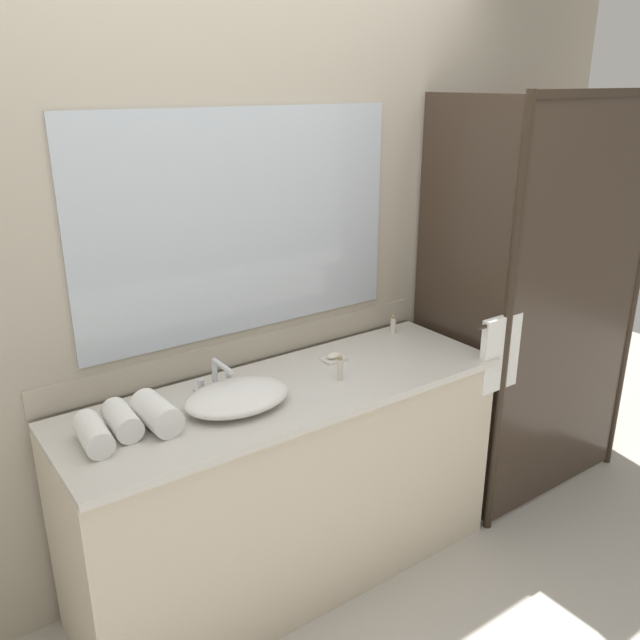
{
  "coord_description": "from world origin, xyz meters",
  "views": [
    {
      "loc": [
        -1.27,
        -1.99,
        2.04
      ],
      "look_at": [
        0.15,
        0.0,
        1.15
      ],
      "focal_mm": 37.44,
      "sensor_mm": 36.0,
      "label": 1
    }
  ],
  "objects": [
    {
      "name": "soap_dish",
      "position": [
        0.3,
        0.11,
        0.91
      ],
      "size": [
        0.1,
        0.07,
        0.04
      ],
      "color": "silver",
      "rests_on": "vanity_cabinet"
    },
    {
      "name": "rolled_towel_middle",
      "position": [
        -0.65,
        0.04,
        0.95
      ],
      "size": [
        0.1,
        0.19,
        0.09
      ],
      "primitive_type": "cylinder",
      "rotation": [
        1.57,
        0.0,
        -0.04
      ],
      "color": "white",
      "rests_on": "vanity_cabinet"
    },
    {
      "name": "rolled_towel_near_edge",
      "position": [
        -0.76,
        -0.0,
        0.95
      ],
      "size": [
        0.1,
        0.2,
        0.09
      ],
      "primitive_type": "cylinder",
      "rotation": [
        1.57,
        0.0,
        -0.06
      ],
      "color": "white",
      "rests_on": "vanity_cabinet"
    },
    {
      "name": "rolled_towel_far_edge",
      "position": [
        -0.54,
        0.0,
        0.95
      ],
      "size": [
        0.12,
        0.21,
        0.11
      ],
      "primitive_type": "cylinder",
      "rotation": [
        1.57,
        0.0,
        0.05
      ],
      "color": "white",
      "rests_on": "vanity_cabinet"
    },
    {
      "name": "wall_back_with_mirror",
      "position": [
        0.0,
        0.34,
        1.3
      ],
      "size": [
        4.4,
        0.06,
        2.6
      ],
      "color": "#B2A893",
      "rests_on": "ground_plane"
    },
    {
      "name": "amenity_bottle_lotion",
      "position": [
        0.21,
        -0.06,
        0.95
      ],
      "size": [
        0.03,
        0.03,
        0.1
      ],
      "color": "silver",
      "rests_on": "vanity_cabinet"
    },
    {
      "name": "ground_plane",
      "position": [
        0.0,
        0.0,
        0.0
      ],
      "size": [
        8.0,
        8.0,
        0.0
      ],
      "primitive_type": "plane",
      "color": "#B7B2A8"
    },
    {
      "name": "sink_basin",
      "position": [
        -0.24,
        -0.02,
        0.94
      ],
      "size": [
        0.4,
        0.29,
        0.08
      ],
      "primitive_type": "ellipsoid",
      "color": "white",
      "rests_on": "vanity_cabinet"
    },
    {
      "name": "faucet",
      "position": [
        -0.24,
        0.14,
        0.95
      ],
      "size": [
        0.17,
        0.16,
        0.13
      ],
      "color": "silver",
      "rests_on": "vanity_cabinet"
    },
    {
      "name": "vanity_cabinet",
      "position": [
        0.0,
        0.01,
        0.45
      ],
      "size": [
        1.8,
        0.58,
        0.9
      ],
      "color": "beige",
      "rests_on": "ground_plane"
    },
    {
      "name": "amenity_bottle_body_wash",
      "position": [
        0.73,
        0.21,
        0.94
      ],
      "size": [
        0.03,
        0.03,
        0.09
      ],
      "color": "silver",
      "rests_on": "vanity_cabinet"
    },
    {
      "name": "shower_enclosure",
      "position": [
        1.27,
        -0.19,
        1.02
      ],
      "size": [
        1.2,
        0.59,
        2.0
      ],
      "color": "#2D2319",
      "rests_on": "ground_plane"
    }
  ]
}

